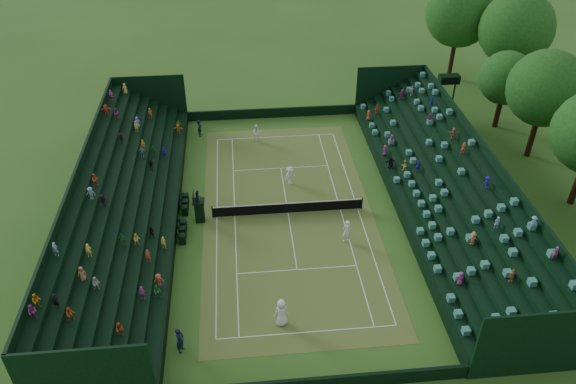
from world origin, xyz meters
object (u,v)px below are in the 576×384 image
umpire_chair (199,208)px  player_near_west (282,312)px  player_far_east (290,175)px  player_near_east (347,231)px  tennis_net (288,208)px  player_far_west (257,133)px

umpire_chair → player_near_west: 11.99m
umpire_chair → player_near_west: size_ratio=1.41×
player_far_east → player_near_east: bearing=-103.8°
player_near_east → player_near_west: bearing=35.2°
tennis_net → player_near_east: bearing=-43.9°
player_near_east → player_far_west: 16.06m
player_far_west → player_near_west: bearing=-98.3°
player_far_west → player_near_east: bearing=-78.5°
tennis_net → player_near_east: player_near_east is taller
player_near_west → player_far_east: player_near_west is taller
player_near_east → player_far_west: player_near_east is taller
player_far_west → player_far_east: size_ratio=1.03×
umpire_chair → player_far_east: (7.32, 4.26, -0.36)m
umpire_chair → player_near_west: umpire_chair is taller
umpire_chair → player_far_east: umpire_chair is taller
player_near_east → player_far_east: size_ratio=1.12×
tennis_net → player_far_west: player_far_west is taller
player_far_east → umpire_chair: bearing=173.3°
tennis_net → player_near_west: player_near_west is taller
tennis_net → player_far_west: (-1.79, 11.31, 0.33)m
tennis_net → umpire_chair: (-6.74, -0.27, 0.66)m
tennis_net → umpire_chair: bearing=-177.7°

